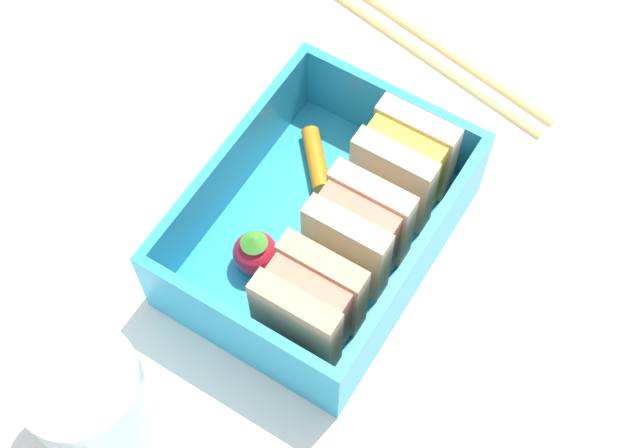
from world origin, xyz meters
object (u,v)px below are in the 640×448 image
Objects in this scene: carrot_stick_far_left at (316,159)px; chopstick_pair at (420,41)px; sandwich_center at (309,304)px; sandwich_left at (403,165)px; drinking_glass at (91,401)px; sandwich_center_left at (358,231)px; strawberry_far_left at (255,252)px.

carrot_stick_far_left reaches higher than chopstick_pair.
sandwich_left is at bearing 180.00° from sandwich_center.
carrot_stick_far_left is 19.80cm from drinking_glass.
sandwich_left is 1.00× the size of sandwich_center.
chopstick_pair is at bearing 177.70° from carrot_stick_far_left.
carrot_stick_far_left is at bearing -79.50° from sandwich_left.
carrot_stick_far_left is 12.90cm from chopstick_pair.
sandwich_center reaches higher than chopstick_pair.
strawberry_far_left is at bearing -53.42° from sandwich_center_left.
sandwich_left is 1.00× the size of sandwich_center_left.
chopstick_pair is at bearing 176.53° from drinking_glass.
sandwich_left is at bearing 151.45° from strawberry_far_left.
drinking_glass is at bearing -18.36° from sandwich_left.
strawberry_far_left reaches higher than chopstick_pair.
sandwich_center_left is 0.86× the size of drinking_glass.
sandwich_center_left is 5.18cm from sandwich_center.
sandwich_left is 10.03cm from strawberry_far_left.
sandwich_center_left is at bearing 0.00° from sandwich_left.
sandwich_center_left reaches higher than carrot_stick_far_left.
drinking_glass is (20.66, -6.86, -0.71)cm from sandwich_left.
strawberry_far_left is at bearing 169.92° from drinking_glass.
sandwich_center is 5.27cm from strawberry_far_left.
sandwich_center is 11.09cm from carrot_stick_far_left.
drinking_glass is (10.30, -6.86, -0.71)cm from sandwich_center.
strawberry_far_left is at bearing 0.44° from chopstick_pair.
sandwich_center is 23.04cm from chopstick_pair.
sandwich_center reaches higher than strawberry_far_left.
drinking_glass is at bearing -33.65° from sandwich_center.
sandwich_center_left reaches higher than strawberry_far_left.
strawberry_far_left is (7.69, 0.67, 0.87)cm from carrot_stick_far_left.
chopstick_pair is (-20.50, -0.16, -2.29)cm from strawberry_far_left.
chopstick_pair is at bearing -179.56° from strawberry_far_left.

